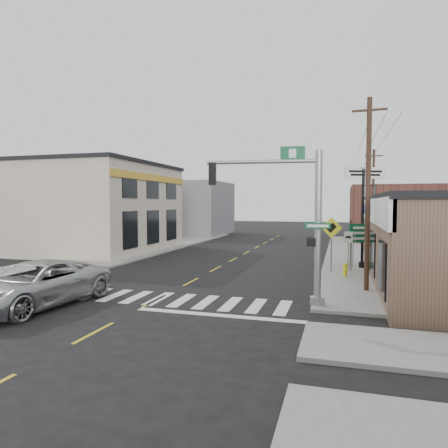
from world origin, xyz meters
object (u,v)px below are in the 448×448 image
(guide_sign, at_px, (364,238))
(suv, at_px, (35,284))
(dance_center_sign, at_px, (365,186))
(bare_tree, at_px, (411,202))
(lamp_post, at_px, (364,208))
(fire_hydrant, at_px, (345,269))
(utility_pole_far, at_px, (373,198))
(traffic_signal_pole, at_px, (299,210))
(utility_pole_near, at_px, (368,192))

(guide_sign, bearing_deg, suv, -159.91)
(dance_center_sign, relative_size, bare_tree, 1.39)
(suv, relative_size, lamp_post, 1.01)
(dance_center_sign, distance_m, bare_tree, 13.99)
(fire_hydrant, height_order, utility_pole_far, utility_pole_far)
(suv, xyz_separation_m, fire_hydrant, (11.13, 8.91, -0.34))
(traffic_signal_pole, distance_m, utility_pole_far, 19.73)
(fire_hydrant, relative_size, utility_pole_near, 0.08)
(guide_sign, relative_size, lamp_post, 0.47)
(lamp_post, relative_size, utility_pole_near, 0.73)
(fire_hydrant, bearing_deg, lamp_post, 72.10)
(lamp_post, bearing_deg, suv, -142.74)
(utility_pole_near, bearing_deg, fire_hydrant, 108.89)
(lamp_post, bearing_deg, traffic_signal_pole, -113.95)
(dance_center_sign, bearing_deg, utility_pole_far, 53.44)
(suv, xyz_separation_m, bare_tree, (13.53, 5.08, 3.05))
(traffic_signal_pole, height_order, guide_sign, traffic_signal_pole)
(fire_hydrant, xyz_separation_m, bare_tree, (2.39, -3.83, 3.39))
(guide_sign, bearing_deg, utility_pole_far, 61.93)
(suv, relative_size, bare_tree, 1.26)
(lamp_post, relative_size, bare_tree, 1.24)
(guide_sign, xyz_separation_m, bare_tree, (1.44, -5.71, 1.94))
(utility_pole_near, bearing_deg, traffic_signal_pole, -125.98)
(suv, relative_size, traffic_signal_pole, 1.03)
(traffic_signal_pole, height_order, bare_tree, traffic_signal_pole)
(traffic_signal_pole, bearing_deg, dance_center_sign, 72.80)
(lamp_post, xyz_separation_m, utility_pole_far, (1.21, 10.00, 0.68))
(guide_sign, distance_m, bare_tree, 6.20)
(guide_sign, bearing_deg, fire_hydrant, -138.66)
(suv, xyz_separation_m, utility_pole_near, (11.97, 5.84, 3.47))
(suv, distance_m, lamp_post, 17.34)
(suv, height_order, utility_pole_far, utility_pole_far)
(utility_pole_near, distance_m, utility_pole_far, 16.28)
(guide_sign, bearing_deg, utility_pole_near, -113.05)
(fire_hydrant, height_order, utility_pole_near, utility_pole_near)
(suv, xyz_separation_m, traffic_signal_pole, (9.40, 2.74, 2.75))
(fire_hydrant, xyz_separation_m, utility_pole_far, (2.23, 13.15, 3.74))
(traffic_signal_pole, bearing_deg, lamp_post, 67.44)
(traffic_signal_pole, relative_size, fire_hydrant, 8.60)
(suv, relative_size, utility_pole_far, 0.75)
(utility_pole_far, bearing_deg, traffic_signal_pole, -97.56)
(dance_center_sign, bearing_deg, utility_pole_near, -114.96)
(suv, relative_size, fire_hydrant, 8.90)
(utility_pole_near, relative_size, utility_pole_far, 1.02)
(bare_tree, relative_size, utility_pole_near, 0.59)
(suv, bearing_deg, guide_sign, 47.62)
(dance_center_sign, bearing_deg, suv, -145.85)
(guide_sign, xyz_separation_m, utility_pole_far, (1.27, 11.27, 2.30))
(guide_sign, distance_m, utility_pole_far, 11.57)
(guide_sign, xyz_separation_m, utility_pole_near, (-0.12, -4.95, 2.36))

